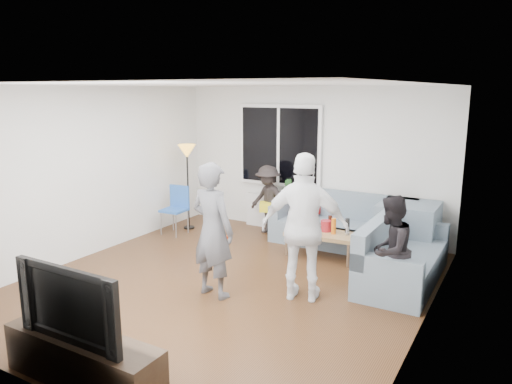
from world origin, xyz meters
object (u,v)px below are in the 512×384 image
Objects in this scene: player_right at (305,228)px; coffee_table at (323,244)px; spectator_right at (390,251)px; television at (79,301)px; side_chair at (174,211)px; floor_lamp at (188,187)px; tv_console at (83,360)px; player_left at (213,230)px; sofa_back_section at (341,221)px; sofa_right_section at (404,251)px; spectator_back at (268,200)px.

coffee_table is at bearing -90.68° from player_right.
spectator_right reaches higher than coffee_table.
television is (-1.90, -2.95, 0.11)m from spectator_right.
side_chair is 0.47× the size of player_right.
floor_lamp is 4.88m from tv_console.
player_right is (1.03, 0.46, 0.06)m from player_left.
sofa_back_section is 4.82m from tv_console.
tv_console is (-0.65, -4.77, -0.20)m from sofa_back_section.
tv_console is (-1.90, -3.75, -0.20)m from sofa_right_section.
player_right reaches higher than sofa_right_section.
coffee_table is (-1.31, 0.37, -0.22)m from sofa_right_section.
player_left is 1.13m from player_right.
side_chair is 4.19m from spectator_right.
spectator_right is (4.07, -1.38, -0.11)m from floor_lamp.
sofa_back_section is at bearing -97.10° from player_left.
sofa_right_section is 1.59m from player_right.
player_right is (3.13, -1.35, 0.48)m from side_chair.
player_right reaches higher than floor_lamp.
sofa_right_section is 1.82× the size of coffee_table.
floor_lamp is 0.86× the size of player_right.
television is (-1.90, -3.75, 0.35)m from sofa_right_section.
tv_console is at bearing -98.08° from coffee_table.
player_left is at bearing -57.36° from spectator_back.
player_right reaches higher than side_chair.
coffee_table is 4.21m from television.
television is at bearing 99.75° from player_left.
player_right is 2.83m from spectator_back.
player_left reaches higher than sofa_right_section.
player_right is at bearing -34.11° from spectator_back.
player_left is 2.10m from television.
spectator_right is at bearing -41.76° from coffee_table.
coffee_table is at bearing -121.66° from spectator_right.
floor_lamp is (-2.76, 0.21, 0.58)m from coffee_table.
floor_lamp reaches higher than spectator_back.
coffee_table is at bearing 81.92° from television.
player_right is at bearing 69.48° from television.
player_left is (2.11, -1.82, 0.42)m from side_chair.
floor_lamp reaches higher than coffee_table.
side_chair is 0.73× the size of television.
floor_lamp is at bearing 86.70° from side_chair.
floor_lamp is at bearing -98.66° from spectator_right.
sofa_back_section is at bearing 13.50° from side_chair.
spectator_right is 3.54m from tv_console.
spectator_right is 3.22m from spectator_back.
floor_lamp is 4.85m from television.
tv_console is 1.36× the size of television.
coffee_table is 0.94× the size of television.
sofa_back_section is at bearing -96.07° from player_right.
side_chair is at bearing -163.20° from sofa_back_section.
sofa_right_section is 1.25× the size of tv_console.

